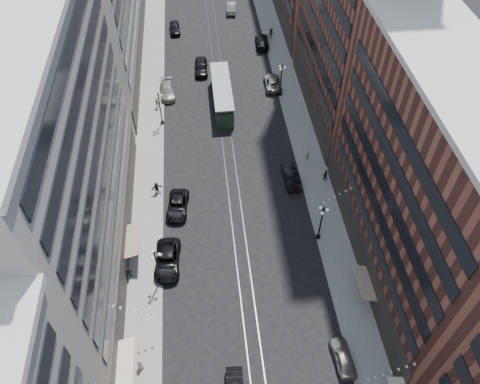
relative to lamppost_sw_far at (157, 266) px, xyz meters
name	(u,v)px	position (x,y,z in m)	size (l,w,h in m)	color
ground	(222,99)	(9.20, 32.00, -3.10)	(220.00, 220.00, 0.00)	black
sidewalk_west	(152,67)	(-1.80, 42.00, -3.02)	(4.00, 180.00, 0.15)	gray
sidewalk_east	(281,60)	(20.20, 42.00, -3.02)	(4.00, 180.00, 0.15)	gray
rail_west	(213,64)	(8.50, 42.00, -3.09)	(0.12, 180.00, 0.02)	#2D2D33
rail_east	(221,64)	(9.90, 42.00, -3.09)	(0.12, 180.00, 0.02)	#2D2D33
building_west_mid	(59,164)	(-7.80, 5.00, 10.90)	(8.00, 36.00, 28.00)	gray
building_east_mid	(423,190)	(26.20, 0.00, 8.90)	(8.00, 30.00, 24.00)	brown
lamppost_sw_far	(157,266)	(0.00, 0.00, 0.00)	(1.03, 1.14, 5.52)	black
lamppost_sw_mid	(160,107)	(0.00, 27.00, 0.00)	(1.03, 1.14, 5.52)	black
lamppost_se_far	(321,222)	(18.40, 4.00, 0.00)	(1.03, 1.14, 5.52)	black
lamppost_se_mid	(281,79)	(18.40, 32.00, 0.00)	(1.03, 1.14, 5.52)	black
streetcar	(222,95)	(9.20, 30.91, -1.51)	(2.76, 12.46, 3.45)	#213423
car_2	(167,260)	(0.80, 2.16, -2.27)	(2.73, 5.91, 1.64)	black
car_4	(343,357)	(17.60, -10.69, -2.36)	(1.73, 4.31, 1.47)	#636158
pedestrian_1	(140,364)	(-1.78, -9.39, -2.20)	(0.73, 0.40, 1.49)	#AFA391
pedestrian_2	(129,273)	(-3.30, 0.81, -2.07)	(0.85, 0.47, 1.76)	black
car_7	(178,206)	(2.04, 10.16, -2.36)	(2.45, 5.32, 1.48)	black
car_8	(167,91)	(0.80, 34.13, -2.31)	(2.21, 5.43, 1.58)	slate
car_9	(175,28)	(2.14, 53.54, -2.31)	(1.86, 4.63, 1.58)	black
car_10	(291,176)	(16.81, 13.59, -2.27)	(1.74, 4.99, 1.64)	black
car_11	(272,82)	(17.60, 34.73, -2.35)	(2.47, 5.36, 1.49)	slate
car_12	(262,41)	(17.60, 47.19, -2.29)	(2.27, 5.58, 1.62)	black
car_13	(201,67)	(6.40, 40.06, -2.20)	(2.12, 5.26, 1.79)	black
car_14	(231,7)	(13.34, 60.29, -2.28)	(1.73, 4.96, 1.64)	slate
pedestrian_5	(157,188)	(-0.54, 13.18, -2.10)	(1.57, 0.45, 1.69)	black
pedestrian_6	(157,103)	(-0.73, 30.77, -2.07)	(1.03, 0.47, 1.76)	#AA9D8D
pedestrian_7	(325,175)	(21.26, 13.20, -2.12)	(0.80, 0.44, 1.64)	black
pedestrian_8	(307,155)	(19.68, 17.11, -2.12)	(0.61, 0.40, 1.66)	#AAA58D
pedestrian_9	(271,34)	(19.49, 49.09, -1.99)	(1.24, 0.51, 1.91)	black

